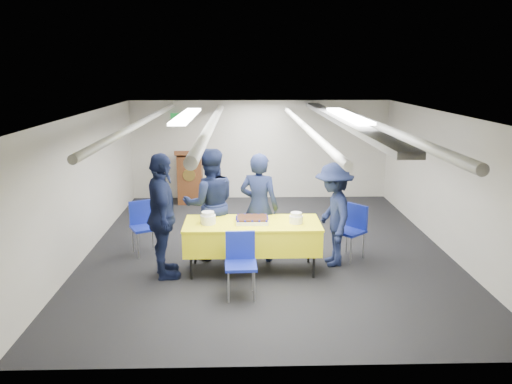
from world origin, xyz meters
TOP-DOWN VIEW (x-y plane):
  - ground at (0.00, 0.00)m, footprint 7.00×7.00m
  - room_shell at (0.09, 0.41)m, footprint 6.00×7.00m
  - serving_table at (-0.27, -0.95)m, footprint 2.04×0.85m
  - sheet_cake at (-0.27, -0.95)m, footprint 0.49×0.38m
  - plate_stack_left at (-0.93, -1.00)m, footprint 0.23×0.23m
  - plate_stack_right at (0.38, -1.00)m, footprint 0.20×0.20m
  - podium at (-1.60, 3.05)m, footprint 0.62×0.53m
  - chair_near at (-0.44, -1.77)m, footprint 0.44×0.44m
  - chair_right at (1.37, -0.42)m, footprint 0.59×0.59m
  - chair_left at (-2.07, -0.11)m, footprint 0.56×0.56m
  - sailor_a at (-0.15, -0.48)m, footprint 0.74×0.61m
  - sailor_b at (-0.94, -0.35)m, footprint 0.98×0.83m
  - sailor_c at (-1.57, -1.15)m, footprint 0.69×1.16m
  - sailor_d at (0.99, -0.72)m, footprint 0.66×1.08m

SIDE VIEW (x-z plane):
  - ground at x=0.00m, z-range 0.00..0.00m
  - chair_near at x=-0.44m, z-range 0.10..0.97m
  - chair_right at x=1.37m, z-range 0.10..0.97m
  - chair_left at x=-2.07m, z-range 0.10..0.97m
  - serving_table at x=-0.27m, z-range 0.17..0.94m
  - podium at x=-1.60m, z-range -0.01..1.24m
  - sailor_d at x=0.99m, z-range 0.00..1.62m
  - sheet_cake at x=-0.27m, z-range 0.77..0.85m
  - plate_stack_right at x=0.38m, z-range 0.76..0.93m
  - plate_stack_left at x=-0.93m, z-range 0.76..0.95m
  - sailor_a at x=-0.15m, z-range 0.00..1.74m
  - sailor_b at x=-0.94m, z-range 0.00..1.79m
  - sailor_c at x=-1.57m, z-range 0.00..1.86m
  - room_shell at x=0.09m, z-range 0.66..2.96m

